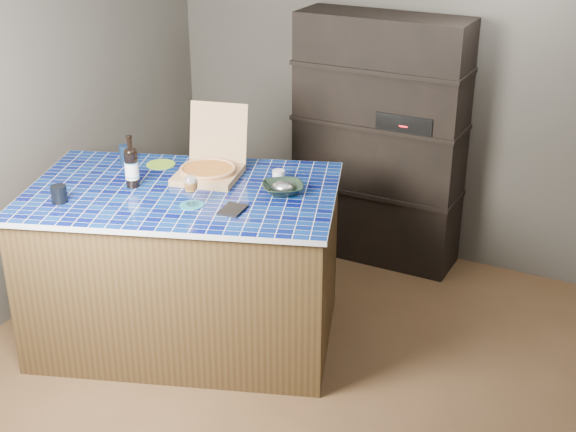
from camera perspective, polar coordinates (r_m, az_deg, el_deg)
The scene contains 14 objects.
room at distance 4.38m, azimuth -0.78°, elevation 3.87°, with size 3.50×3.50×3.50m.
shelving_unit at distance 5.80m, azimuth 6.51°, elevation 5.31°, with size 1.20×0.41×1.80m.
kitchen_island at distance 4.93m, azimuth -7.27°, elevation -3.45°, with size 2.09×1.70×0.99m.
pizza_box at distance 4.88m, azimuth -5.62°, elevation 3.42°, with size 0.46×0.52×0.40m.
mead_bottle at distance 4.77m, azimuth -11.07°, elevation 3.46°, with size 0.08×0.08×0.31m.
teal_trivet at distance 4.50m, azimuth -6.85°, elevation 0.78°, with size 0.14×0.14×0.01m, color #17667A.
wine_glass at distance 4.45m, azimuth -6.93°, elevation 2.24°, with size 0.08×0.08×0.18m.
tumbler at distance 4.68m, azimuth -15.97°, elevation 1.51°, with size 0.09×0.09×0.10m, color black.
dvd_case at distance 4.41m, azimuth -3.96°, elevation 0.45°, with size 0.12×0.17×0.01m, color black.
bowl at distance 4.62m, azimuth -0.37°, elevation 1.97°, with size 0.24×0.24×0.06m, color black.
foil_contents at distance 4.62m, azimuth -0.37°, elevation 2.09°, with size 0.13×0.11×0.06m, color silver.
white_jar at distance 4.81m, azimuth -0.67°, elevation 2.90°, with size 0.07×0.07×0.06m, color silver.
navy_cup at distance 5.17m, azimuth -11.47°, elevation 4.31°, with size 0.08×0.08×0.12m, color black.
green_trivet at distance 5.13m, azimuth -9.03°, elevation 3.65°, with size 0.18×0.18×0.01m, color #8DCD2B.
Camera 1 is at (1.96, -3.60, 2.78)m, focal length 50.00 mm.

